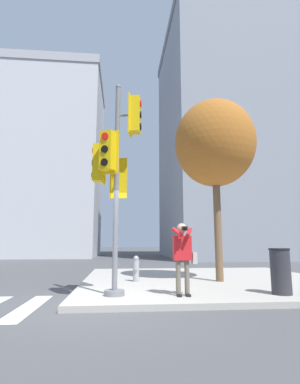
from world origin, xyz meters
TOP-DOWN VIEW (x-y plane):
  - ground_plane at (0.00, 0.00)m, footprint 160.00×160.00m
  - sidewalk_corner at (3.50, 3.50)m, footprint 8.00×8.00m
  - traffic_signal_pole at (0.49, 0.55)m, footprint 1.19×1.16m
  - person_photographer at (2.05, 0.36)m, footprint 0.58×0.54m
  - street_tree at (3.67, 2.74)m, footprint 2.62×2.62m
  - fire_hydrant at (1.12, 2.94)m, footprint 0.19×0.25m
  - trash_bin at (4.32, 0.33)m, footprint 0.47×0.47m
  - building_left at (-9.61, 22.64)m, footprint 16.22×9.32m
  - building_right at (11.18, 19.72)m, footprint 12.94×12.93m

SIDE VIEW (x-z plane):
  - ground_plane at x=0.00m, z-range 0.00..0.00m
  - sidewalk_corner at x=3.50m, z-range 0.00..0.13m
  - fire_hydrant at x=1.12m, z-range 0.13..0.89m
  - trash_bin at x=4.32m, z-range 0.13..1.17m
  - person_photographer at x=2.05m, z-range 0.29..1.89m
  - traffic_signal_pole at x=0.49m, z-range 0.59..5.67m
  - street_tree at x=3.67m, z-range 1.58..7.42m
  - building_left at x=-9.61m, z-range 0.01..17.82m
  - building_right at x=11.18m, z-range 0.01..21.49m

